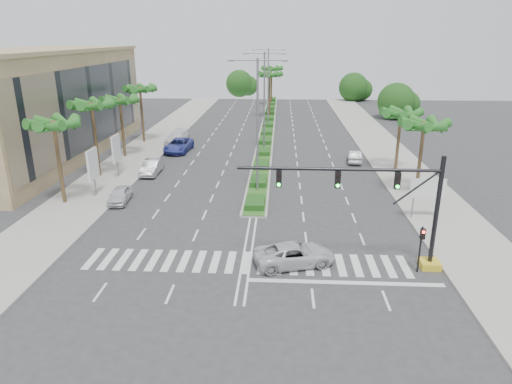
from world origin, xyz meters
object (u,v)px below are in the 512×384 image
car_parked_c (179,145)px  car_crossing (294,254)px  car_parked_a (120,195)px  car_right (355,156)px  car_parked_d (177,138)px  car_parked_b (152,167)px

car_parked_c → car_crossing: 32.20m
car_parked_a → car_right: (22.41, 14.67, 0.03)m
car_parked_a → car_parked_d: car_parked_d is taller
car_parked_d → car_parked_a: bearing=-85.5°
car_parked_d → car_crossing: car_parked_d is taller
car_parked_b → car_parked_d: size_ratio=0.80×
car_parked_b → car_parked_c: 9.80m
car_parked_d → car_crossing: (14.86, -33.49, -0.11)m
car_parked_a → car_crossing: 18.30m
car_crossing → car_parked_c: bearing=9.1°
car_parked_c → car_parked_a: bearing=-89.6°
car_parked_b → car_crossing: bearing=-53.7°
car_parked_c → car_crossing: (13.70, -29.14, -0.10)m
car_parked_d → car_right: size_ratio=1.35×
car_parked_a → car_crossing: size_ratio=0.76×
car_parked_a → car_parked_b: bearing=82.6°
car_crossing → car_right: bearing=-32.7°
car_crossing → car_parked_d: bearing=7.8°
car_parked_a → car_crossing: (14.86, -10.69, 0.05)m
car_parked_a → car_right: size_ratio=0.92×
car_right → car_parked_d: bearing=-13.1°
car_parked_b → car_parked_c: bearing=85.5°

